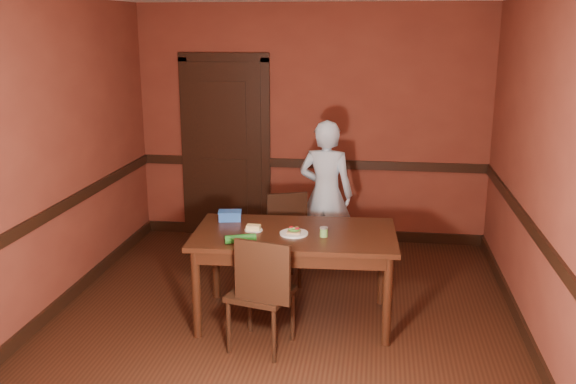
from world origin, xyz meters
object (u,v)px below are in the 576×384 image
(chair_far, at_px, (278,240))
(sandwich_plate, at_px, (294,232))
(chair_near, at_px, (261,291))
(food_tub, at_px, (230,216))
(sauce_jar, at_px, (324,232))
(dining_table, at_px, (295,276))
(person, at_px, (326,194))
(cheese_saucer, at_px, (253,228))

(chair_far, xyz_separation_m, sandwich_plate, (0.26, -0.84, 0.37))
(chair_near, bearing_deg, food_tub, -47.64)
(sauce_jar, bearing_deg, food_tub, 158.80)
(dining_table, relative_size, sauce_jar, 21.09)
(dining_table, xyz_separation_m, person, (0.15, 1.33, 0.38))
(chair_near, xyz_separation_m, person, (0.34, 1.85, 0.30))
(food_tub, bearing_deg, chair_near, -72.29)
(chair_near, height_order, food_tub, chair_near)
(chair_far, bearing_deg, food_tub, -142.97)
(dining_table, height_order, person, person)
(chair_near, distance_m, cheese_saucer, 0.63)
(person, xyz_separation_m, cheese_saucer, (-0.50, -1.33, 0.04))
(chair_far, height_order, cheese_saucer, chair_far)
(person, xyz_separation_m, sauce_jar, (0.10, -1.41, 0.06))
(person, height_order, sauce_jar, person)
(food_tub, bearing_deg, dining_table, -32.85)
(chair_near, distance_m, food_tub, 0.95)
(chair_far, height_order, person, person)
(chair_near, bearing_deg, sauce_jar, -121.23)
(dining_table, bearing_deg, chair_near, -113.25)
(person, xyz_separation_m, food_tub, (-0.76, -1.08, 0.06))
(sandwich_plate, distance_m, cheese_saucer, 0.35)
(chair_far, distance_m, food_tub, 0.75)
(person, relative_size, sandwich_plate, 6.55)
(chair_near, xyz_separation_m, cheese_saucer, (-0.15, 0.52, 0.34))
(person, distance_m, sandwich_plate, 1.40)
(sauce_jar, xyz_separation_m, cheese_saucer, (-0.60, 0.08, -0.02))
(dining_table, distance_m, chair_far, 0.83)
(chair_near, distance_m, person, 1.91)
(person, bearing_deg, food_tub, 62.73)
(sandwich_plate, height_order, sauce_jar, sauce_jar)
(dining_table, distance_m, chair_near, 0.56)
(sandwich_plate, bearing_deg, sauce_jar, -5.62)
(sandwich_plate, distance_m, sauce_jar, 0.25)
(dining_table, height_order, cheese_saucer, cheese_saucer)
(sandwich_plate, bearing_deg, dining_table, 90.54)
(sandwich_plate, bearing_deg, chair_far, 107.26)
(person, height_order, food_tub, person)
(chair_far, distance_m, cheese_saucer, 0.88)
(dining_table, distance_m, sauce_jar, 0.51)
(chair_far, relative_size, person, 0.56)
(food_tub, bearing_deg, cheese_saucer, -55.03)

